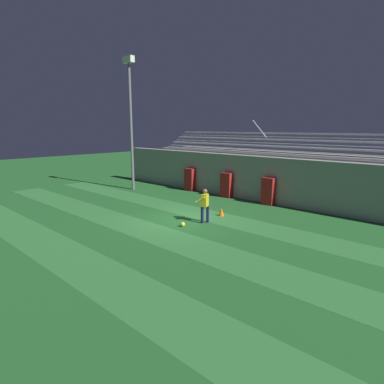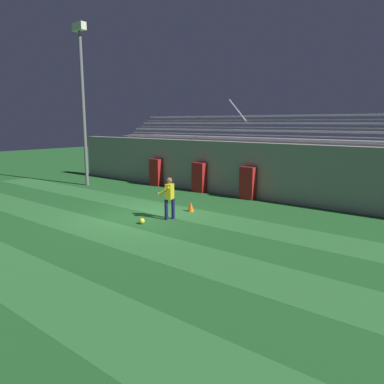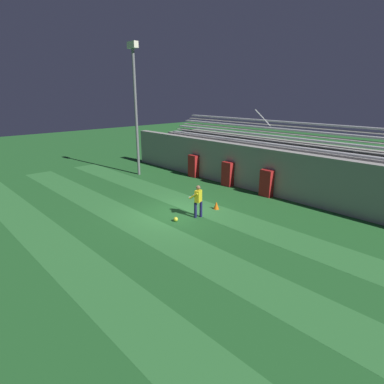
{
  "view_description": "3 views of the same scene",
  "coord_description": "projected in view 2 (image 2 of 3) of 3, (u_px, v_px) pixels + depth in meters",
  "views": [
    {
      "loc": [
        10.97,
        -10.88,
        4.56
      ],
      "look_at": [
        1.58,
        -0.77,
        1.77
      ],
      "focal_mm": 30.0,
      "sensor_mm": 36.0,
      "label": 1
    },
    {
      "loc": [
        11.04,
        -10.08,
        3.79
      ],
      "look_at": [
        1.75,
        1.28,
        1.05
      ],
      "focal_mm": 35.0,
      "sensor_mm": 36.0,
      "label": 2
    },
    {
      "loc": [
        12.06,
        -9.99,
        6.03
      ],
      "look_at": [
        1.15,
        0.18,
        1.39
      ],
      "focal_mm": 30.0,
      "sensor_mm": 36.0,
      "label": 3
    }
  ],
  "objects": [
    {
      "name": "turf_stripe_mid",
      "position": [
        94.0,
        228.0,
        13.58
      ],
      "size": [
        28.0,
        1.91,
        0.01
      ],
      "primitive_type": "cube",
      "color": "#337A38",
      "rests_on": "ground"
    },
    {
      "name": "padding_pillar_gate_right",
      "position": [
        248.0,
        183.0,
        18.66
      ],
      "size": [
        0.76,
        0.44,
        1.62
      ],
      "primitive_type": "cube",
      "color": "#B21E1E",
      "rests_on": "ground"
    },
    {
      "name": "back_wall",
      "position": [
        228.0,
        168.0,
        19.93
      ],
      "size": [
        24.0,
        0.6,
        2.8
      ],
      "primitive_type": "cube",
      "color": "#999691",
      "rests_on": "ground"
    },
    {
      "name": "padding_pillar_gate_left",
      "position": [
        199.0,
        177.0,
        20.58
      ],
      "size": [
        0.76,
        0.44,
        1.62
      ],
      "primitive_type": "cube",
      "color": "#B21E1E",
      "rests_on": "ground"
    },
    {
      "name": "padding_pillar_far_left",
      "position": [
        156.0,
        172.0,
        22.66
      ],
      "size": [
        0.76,
        0.44,
        1.62
      ],
      "primitive_type": "cube",
      "color": "#B21E1E",
      "rests_on": "ground"
    },
    {
      "name": "turf_stripe_far",
      "position": [
        166.0,
        210.0,
        16.49
      ],
      "size": [
        28.0,
        1.91,
        0.01
      ],
      "primitive_type": "cube",
      "color": "#337A38",
      "rests_on": "ground"
    },
    {
      "name": "soccer_ball",
      "position": [
        142.0,
        221.0,
        14.17
      ],
      "size": [
        0.22,
        0.22,
        0.22
      ],
      "primitive_type": "sphere",
      "color": "yellow",
      "rests_on": "ground"
    },
    {
      "name": "bleacher_stand",
      "position": [
        248.0,
        163.0,
        21.43
      ],
      "size": [
        18.0,
        3.35,
        5.03
      ],
      "color": "#999691",
      "rests_on": "ground"
    },
    {
      "name": "floodlight_pole",
      "position": [
        82.0,
        87.0,
        21.89
      ],
      "size": [
        0.9,
        0.36,
        9.37
      ],
      "color": "slate",
      "rests_on": "ground"
    },
    {
      "name": "traffic_cone",
      "position": [
        191.0,
        207.0,
        16.12
      ],
      "size": [
        0.3,
        0.3,
        0.42
      ],
      "primitive_type": "cone",
      "color": "orange",
      "rests_on": "ground"
    },
    {
      "name": "ground_plane",
      "position": [
        139.0,
        217.0,
        15.24
      ],
      "size": [
        80.0,
        80.0,
        0.0
      ],
      "primitive_type": "plane",
      "color": "#236028"
    },
    {
      "name": "goalkeeper",
      "position": [
        169.0,
        196.0,
        14.71
      ],
      "size": [
        0.65,
        0.7,
        1.67
      ],
      "color": "#19194C",
      "rests_on": "ground"
    }
  ]
}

